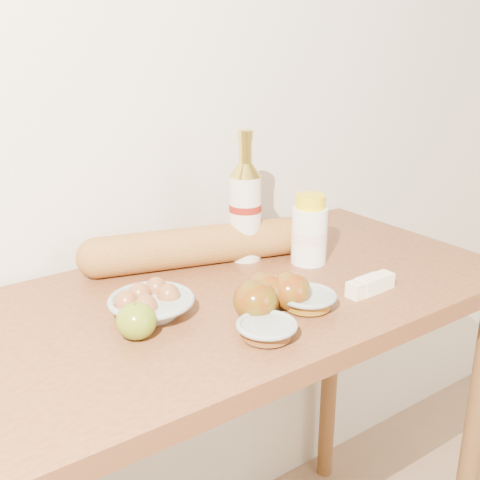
% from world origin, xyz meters
% --- Properties ---
extents(back_wall, '(3.50, 0.02, 2.60)m').
position_xyz_m(back_wall, '(0.00, 1.51, 1.30)').
color(back_wall, silver).
rests_on(back_wall, ground).
extents(table, '(1.20, 0.60, 0.90)m').
position_xyz_m(table, '(0.00, 1.18, 0.78)').
color(table, brown).
rests_on(table, ground).
extents(bourbon_bottle, '(0.08, 0.08, 0.30)m').
position_xyz_m(bourbon_bottle, '(0.13, 1.31, 1.02)').
color(bourbon_bottle, beige).
rests_on(bourbon_bottle, table).
extents(cream_bottle, '(0.11, 0.11, 0.16)m').
position_xyz_m(cream_bottle, '(0.24, 1.21, 0.97)').
color(cream_bottle, white).
rests_on(cream_bottle, table).
extents(egg_bowl, '(0.20, 0.20, 0.06)m').
position_xyz_m(egg_bowl, '(-0.18, 1.18, 0.92)').
color(egg_bowl, '#97A59F').
rests_on(egg_bowl, table).
extents(baguette, '(0.53, 0.23, 0.09)m').
position_xyz_m(baguette, '(0.02, 1.35, 0.94)').
color(baguette, '#B97F38').
rests_on(baguette, table).
extents(apple_yellowgreen, '(0.08, 0.08, 0.06)m').
position_xyz_m(apple_yellowgreen, '(-0.24, 1.12, 0.93)').
color(apple_yellowgreen, olive).
rests_on(apple_yellowgreen, table).
extents(apple_redgreen_front, '(0.11, 0.11, 0.08)m').
position_xyz_m(apple_redgreen_front, '(-0.03, 1.06, 0.94)').
color(apple_redgreen_front, maroon).
rests_on(apple_redgreen_front, table).
extents(apple_redgreen_right, '(0.09, 0.09, 0.07)m').
position_xyz_m(apple_redgreen_right, '(0.01, 1.08, 0.94)').
color(apple_redgreen_right, '#96080C').
rests_on(apple_redgreen_right, table).
extents(sugar_bowl, '(0.14, 0.14, 0.03)m').
position_xyz_m(sugar_bowl, '(-0.06, 0.99, 0.92)').
color(sugar_bowl, '#929F99').
rests_on(sugar_bowl, table).
extents(syrup_bowl, '(0.12, 0.12, 0.03)m').
position_xyz_m(syrup_bowl, '(0.07, 1.03, 0.92)').
color(syrup_bowl, '#909D98').
rests_on(syrup_bowl, table).
extents(butter_stick, '(0.11, 0.03, 0.03)m').
position_xyz_m(butter_stick, '(0.23, 1.01, 0.92)').
color(butter_stick, '#FFFAC5').
rests_on(butter_stick, table).
extents(apple_extra, '(0.09, 0.09, 0.07)m').
position_xyz_m(apple_extra, '(0.05, 1.05, 0.94)').
color(apple_extra, '#96080C').
rests_on(apple_extra, table).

